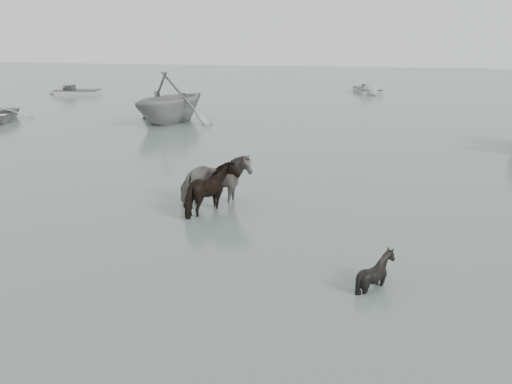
% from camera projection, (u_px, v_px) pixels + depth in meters
% --- Properties ---
extents(ground, '(140.00, 140.00, 0.00)m').
position_uv_depth(ground, '(252.00, 247.00, 13.96)').
color(ground, '#505F57').
rests_on(ground, ground).
extents(pony_pinto, '(2.34, 1.70, 1.80)m').
position_uv_depth(pony_pinto, '(216.00, 175.00, 17.20)').
color(pony_pinto, black).
rests_on(pony_pinto, ground).
extents(pony_dark, '(1.50, 1.71, 1.63)m').
position_uv_depth(pony_dark, '(213.00, 185.00, 16.35)').
color(pony_dark, black).
rests_on(pony_dark, ground).
extents(pony_black, '(1.16, 1.07, 1.09)m').
position_uv_depth(pony_black, '(376.00, 262.00, 11.67)').
color(pony_black, black).
rests_on(pony_black, ground).
extents(rowboat_trail, '(6.53, 7.01, 3.00)m').
position_uv_depth(rowboat_trail, '(170.00, 96.00, 31.97)').
color(rowboat_trail, gray).
rests_on(rowboat_trail, ground).
extents(skiff_outer, '(4.98, 2.46, 0.75)m').
position_uv_depth(skiff_outer, '(78.00, 90.00, 46.13)').
color(skiff_outer, '#A2A39E').
rests_on(skiff_outer, ground).
extents(skiff_mid, '(2.89, 5.54, 0.75)m').
position_uv_depth(skiff_mid, '(367.00, 88.00, 47.47)').
color(skiff_mid, gray).
rests_on(skiff_mid, ground).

